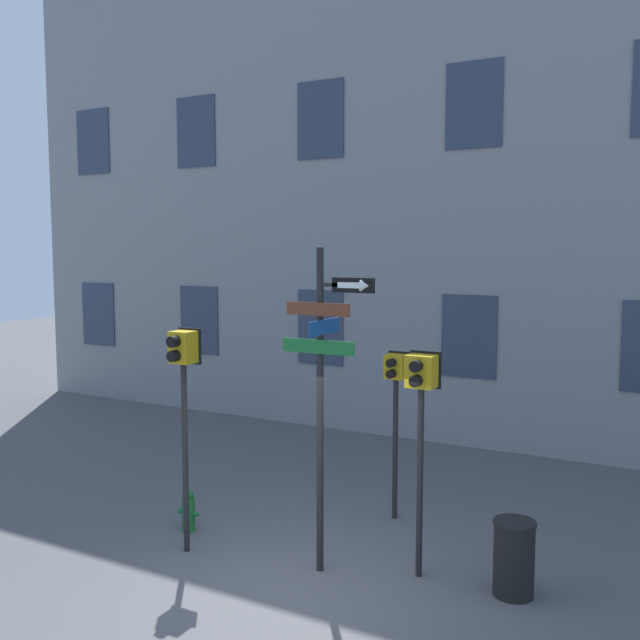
% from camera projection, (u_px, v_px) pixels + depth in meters
% --- Properties ---
extents(ground_plane, '(60.00, 60.00, 0.00)m').
position_uv_depth(ground_plane, '(287.00, 594.00, 8.43)').
color(ground_plane, '#515154').
extents(building_facade, '(24.00, 0.63, 13.75)m').
position_uv_depth(building_facade, '(478.00, 107.00, 14.23)').
color(building_facade, gray).
rests_on(building_facade, ground_plane).
extents(street_sign_pole, '(1.23, 0.75, 4.08)m').
position_uv_depth(street_sign_pole, '(324.00, 383.00, 8.77)').
color(street_sign_pole, black).
rests_on(street_sign_pole, ground_plane).
extents(pedestrian_signal_left, '(0.36, 0.40, 3.02)m').
position_uv_depth(pedestrian_signal_left, '(183.00, 379.00, 9.38)').
color(pedestrian_signal_left, black).
rests_on(pedestrian_signal_left, ground_plane).
extents(pedestrian_signal_right, '(0.40, 0.40, 2.82)m').
position_uv_depth(pedestrian_signal_right, '(421.00, 400.00, 8.66)').
color(pedestrian_signal_right, black).
rests_on(pedestrian_signal_right, ground_plane).
extents(pedestrian_signal_across, '(0.36, 0.40, 2.53)m').
position_uv_depth(pedestrian_signal_across, '(396.00, 390.00, 10.59)').
color(pedestrian_signal_across, black).
rests_on(pedestrian_signal_across, ground_plane).
extents(fire_hydrant, '(0.35, 0.19, 0.62)m').
position_uv_depth(fire_hydrant, '(188.00, 511.00, 10.27)').
color(fire_hydrant, '#196028').
rests_on(fire_hydrant, ground_plane).
extents(trash_bin, '(0.50, 0.50, 0.90)m').
position_uv_depth(trash_bin, '(514.00, 558.00, 8.36)').
color(trash_bin, black).
rests_on(trash_bin, ground_plane).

